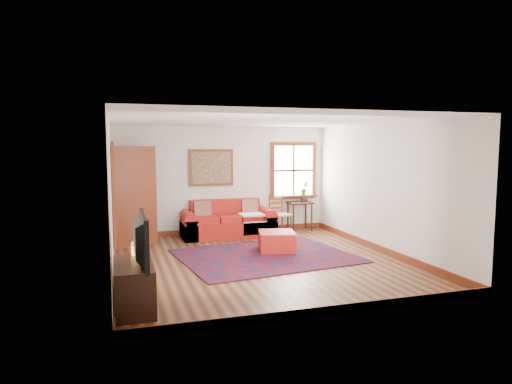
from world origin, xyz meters
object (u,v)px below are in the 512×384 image
object	(u,v)px
red_ottoman	(277,241)
media_cabinet	(134,286)
side_table	(300,207)
ladder_back_chair	(279,213)
red_leather_sofa	(228,224)

from	to	relation	value
red_ottoman	media_cabinet	world-z (taller)	media_cabinet
side_table	media_cabinet	xyz separation A→B (m)	(-4.09, -4.32, -0.27)
red_ottoman	ladder_back_chair	distance (m)	1.76
red_leather_sofa	ladder_back_chair	size ratio (longest dim) A/B	2.27
side_table	media_cabinet	size ratio (longest dim) A/B	0.64
red_ottoman	red_leather_sofa	bearing A→B (deg)	121.85
ladder_back_chair	media_cabinet	bearing A→B (deg)	-130.50
ladder_back_chair	media_cabinet	distance (m)	5.29
red_ottoman	side_table	bearing A→B (deg)	69.96
red_leather_sofa	red_ottoman	bearing A→B (deg)	-71.96
media_cabinet	side_table	bearing A→B (deg)	46.59
ladder_back_chair	media_cabinet	world-z (taller)	ladder_back_chair
red_leather_sofa	ladder_back_chair	bearing A→B (deg)	-5.34
red_leather_sofa	media_cabinet	size ratio (longest dim) A/B	1.94
red_ottoman	side_table	xyz separation A→B (m)	(1.28, 1.91, 0.38)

